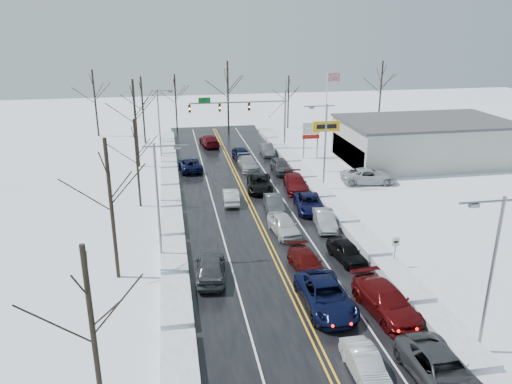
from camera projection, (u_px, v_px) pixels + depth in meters
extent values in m
plane|color=white|center=(263.00, 231.00, 42.54)|extent=(160.00, 160.00, 0.00)
cube|color=black|center=(259.00, 222.00, 44.40)|extent=(14.00, 84.00, 0.01)
cube|color=silver|center=(172.00, 228.00, 43.13)|extent=(1.93, 72.00, 0.64)
cube|color=silver|center=(340.00, 217.00, 45.67)|extent=(1.93, 72.00, 0.64)
cylinder|color=slate|center=(285.00, 119.00, 68.64)|extent=(0.24, 0.24, 8.00)
cylinder|color=slate|center=(238.00, 102.00, 66.73)|extent=(13.00, 0.18, 0.18)
cylinder|color=slate|center=(277.00, 109.00, 67.98)|extent=(2.33, 0.10, 2.33)
cube|color=#0C591E|center=(204.00, 100.00, 65.84)|extent=(1.60, 0.08, 0.70)
cube|color=black|center=(249.00, 107.00, 67.19)|extent=(0.32, 0.25, 1.05)
sphere|color=#3F0705|center=(249.00, 105.00, 66.95)|extent=(0.20, 0.20, 0.20)
sphere|color=orange|center=(249.00, 107.00, 67.05)|extent=(0.22, 0.22, 0.22)
sphere|color=black|center=(249.00, 109.00, 67.14)|extent=(0.20, 0.20, 0.20)
cube|color=black|center=(220.00, 108.00, 66.53)|extent=(0.32, 0.25, 1.05)
sphere|color=#3F0705|center=(220.00, 106.00, 66.28)|extent=(0.20, 0.20, 0.20)
sphere|color=orange|center=(220.00, 108.00, 66.38)|extent=(0.22, 0.22, 0.22)
sphere|color=black|center=(220.00, 110.00, 66.48)|extent=(0.20, 0.20, 0.20)
cube|color=black|center=(190.00, 109.00, 65.86)|extent=(0.32, 0.25, 1.05)
sphere|color=#3F0705|center=(189.00, 107.00, 65.61)|extent=(0.20, 0.20, 0.20)
sphere|color=orange|center=(190.00, 109.00, 65.71)|extent=(0.22, 0.22, 0.22)
sphere|color=black|center=(190.00, 111.00, 65.81)|extent=(0.20, 0.20, 0.20)
cylinder|color=slate|center=(325.00, 148.00, 58.23)|extent=(0.20, 0.20, 5.60)
cube|color=#F0AF0C|center=(326.00, 126.00, 57.37)|extent=(3.20, 0.30, 1.20)
cube|color=black|center=(327.00, 127.00, 57.21)|extent=(2.40, 0.04, 0.50)
cylinder|color=slate|center=(304.00, 143.00, 63.91)|extent=(0.16, 0.16, 4.00)
cylinder|color=slate|center=(317.00, 143.00, 64.22)|extent=(0.16, 0.16, 4.00)
cube|color=white|center=(311.00, 125.00, 63.30)|extent=(2.20, 0.22, 0.70)
cube|color=white|center=(311.00, 131.00, 63.57)|extent=(2.20, 0.22, 0.70)
cube|color=#B0140D|center=(311.00, 137.00, 63.80)|extent=(2.20, 0.22, 0.50)
cylinder|color=slate|center=(395.00, 253.00, 36.12)|extent=(0.08, 0.08, 2.20)
cube|color=white|center=(396.00, 242.00, 35.82)|extent=(0.55, 0.05, 0.70)
cube|color=black|center=(396.00, 242.00, 35.78)|extent=(0.35, 0.02, 0.15)
cylinder|color=silver|center=(326.00, 108.00, 71.25)|extent=(0.14, 0.14, 10.00)
cube|color=#ABABA6|center=(424.00, 142.00, 62.44)|extent=(20.00, 12.00, 5.00)
cube|color=#262628|center=(348.00, 152.00, 61.08)|extent=(0.10, 11.00, 2.80)
cube|color=#3F3F42|center=(426.00, 121.00, 61.56)|extent=(20.40, 12.40, 0.30)
cylinder|color=slate|center=(491.00, 278.00, 25.76)|extent=(0.18, 0.18, 9.00)
cylinder|color=slate|center=(489.00, 201.00, 24.20)|extent=(3.20, 0.12, 0.12)
cube|color=slate|center=(474.00, 205.00, 24.11)|extent=(0.50, 0.25, 0.18)
cylinder|color=slate|center=(325.00, 147.00, 51.76)|extent=(0.18, 0.18, 9.00)
cylinder|color=slate|center=(319.00, 106.00, 50.20)|extent=(3.20, 0.12, 0.12)
cube|color=slate|center=(312.00, 108.00, 50.12)|extent=(0.50, 0.25, 0.18)
cylinder|color=slate|center=(158.00, 205.00, 35.92)|extent=(0.18, 0.18, 9.00)
cylinder|color=slate|center=(166.00, 146.00, 34.63)|extent=(3.20, 0.12, 0.12)
cube|color=slate|center=(177.00, 148.00, 34.81)|extent=(0.50, 0.25, 0.18)
cylinder|color=slate|center=(159.00, 126.00, 61.92)|extent=(0.18, 0.18, 9.00)
cylinder|color=slate|center=(164.00, 91.00, 60.63)|extent=(3.20, 0.12, 0.12)
cube|color=slate|center=(170.00, 92.00, 60.82)|extent=(0.50, 0.25, 0.18)
cylinder|color=#2D231C|center=(94.00, 343.00, 20.64)|extent=(0.24, 0.24, 9.00)
cylinder|color=#2D231C|center=(112.00, 211.00, 33.40)|extent=(0.27, 0.27, 10.00)
cylinder|color=#2D231C|center=(137.00, 164.00, 46.81)|extent=(0.23, 0.23, 8.50)
cylinder|color=#2D231C|center=(136.00, 124.00, 59.37)|extent=(0.28, 0.28, 10.50)
cylinder|color=#2D231C|center=(143.00, 111.00, 70.74)|extent=(0.25, 0.25, 9.50)
cylinder|color=#2D231C|center=(95.00, 103.00, 75.03)|extent=(0.27, 0.27, 10.00)
cylinder|color=#2D231C|center=(176.00, 103.00, 78.13)|extent=(0.24, 0.24, 9.00)
cylinder|color=#2D231C|center=(228.00, 98.00, 77.28)|extent=(0.29, 0.29, 11.00)
cylinder|color=#2D231C|center=(288.00, 102.00, 80.75)|extent=(0.23, 0.23, 8.50)
cylinder|color=#2D231C|center=(380.00, 93.00, 83.56)|extent=(0.28, 0.28, 10.50)
imported|color=silver|center=(364.00, 375.00, 25.42)|extent=(1.45, 4.08, 1.34)
imported|color=black|center=(325.00, 307.00, 31.36)|extent=(2.88, 6.12, 1.69)
imported|color=#460A09|center=(307.00, 271.00, 35.84)|extent=(2.18, 4.85, 1.38)
imported|color=silver|center=(284.00, 234.00, 42.08)|extent=(2.32, 4.84, 1.59)
imported|color=#3A3D3F|center=(274.00, 211.00, 46.99)|extent=(1.84, 4.55, 1.47)
imported|color=black|center=(259.00, 190.00, 52.69)|extent=(3.19, 5.75, 1.52)
imported|color=#93959A|center=(248.00, 169.00, 59.95)|extent=(2.13, 5.08, 1.47)
imported|color=black|center=(242.00, 161.00, 63.35)|extent=(2.32, 5.03, 1.67)
imported|color=#520A0C|center=(385.00, 313.00, 30.80)|extent=(3.07, 6.11, 1.70)
imported|color=black|center=(346.00, 260.00, 37.46)|extent=(2.29, 4.46, 1.45)
imported|color=#999CA1|center=(324.00, 227.00, 43.32)|extent=(2.06, 4.57, 1.46)
imported|color=black|center=(309.00, 210.00, 47.14)|extent=(3.03, 5.52, 1.46)
imported|color=#540B0F|center=(295.00, 190.00, 52.70)|extent=(2.71, 5.57, 1.56)
imported|color=#3A3C3E|center=(281.00, 172.00, 58.65)|extent=(1.95, 4.83, 1.65)
imported|color=#44474A|center=(267.00, 155.00, 66.09)|extent=(1.63, 4.43, 1.45)
imported|color=silver|center=(231.00, 203.00, 49.04)|extent=(1.71, 4.28, 1.39)
imported|color=black|center=(191.00, 170.00, 59.46)|extent=(2.82, 5.43, 1.46)
imported|color=#500A10|center=(209.00, 146.00, 70.77)|extent=(2.75, 5.73, 1.61)
imported|color=#393B3E|center=(211.00, 278.00, 34.86)|extent=(2.55, 5.24, 1.72)
imported|color=#BCBCBE|center=(368.00, 183.00, 54.85)|extent=(6.27, 3.45, 1.66)
imported|color=silver|center=(375.00, 168.00, 60.50)|extent=(2.43, 5.83, 1.68)
imported|color=black|center=(343.00, 155.00, 66.05)|extent=(2.57, 5.15, 1.68)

